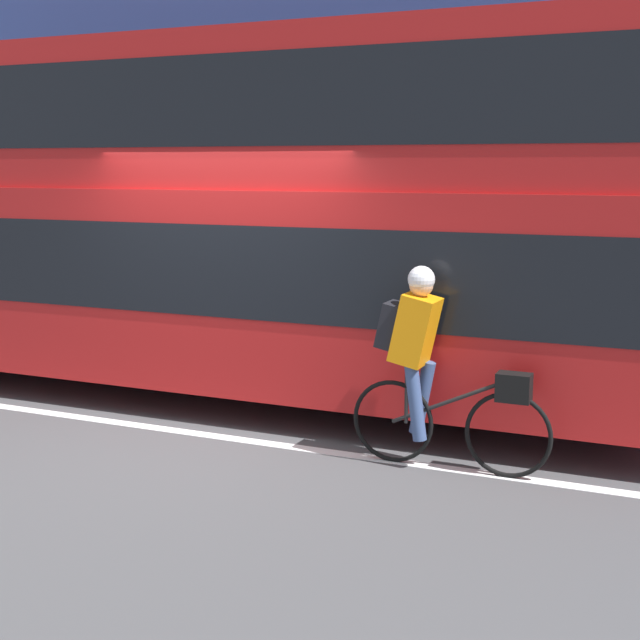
% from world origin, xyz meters
% --- Properties ---
extents(ground_plane, '(80.00, 80.00, 0.00)m').
position_xyz_m(ground_plane, '(0.00, 0.00, 0.00)').
color(ground_plane, '#424244').
extents(road_center_line, '(50.00, 0.14, 0.01)m').
position_xyz_m(road_center_line, '(0.00, -0.11, 0.00)').
color(road_center_line, silver).
rests_on(road_center_line, ground_plane).
extents(sidewalk_curb, '(60.00, 1.91, 0.15)m').
position_xyz_m(sidewalk_curb, '(0.00, 4.50, 0.08)').
color(sidewalk_curb, gray).
rests_on(sidewalk_curb, ground_plane).
extents(building_facade, '(60.00, 0.30, 8.01)m').
position_xyz_m(building_facade, '(0.00, 5.60, 4.00)').
color(building_facade, '#33478C').
rests_on(building_facade, ground_plane).
extents(bus, '(11.55, 2.49, 3.57)m').
position_xyz_m(bus, '(-1.82, 1.36, 1.98)').
color(bus, black).
rests_on(bus, ground_plane).
extents(cyclist_on_bike, '(1.62, 0.32, 1.61)m').
position_xyz_m(cyclist_on_bike, '(2.02, -0.12, 0.87)').
color(cyclist_on_bike, black).
rests_on(cyclist_on_bike, ground_plane).
extents(trash_bin, '(0.49, 0.49, 1.00)m').
position_xyz_m(trash_bin, '(-1.20, 4.41, 0.65)').
color(trash_bin, '#515156').
rests_on(trash_bin, sidewalk_curb).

